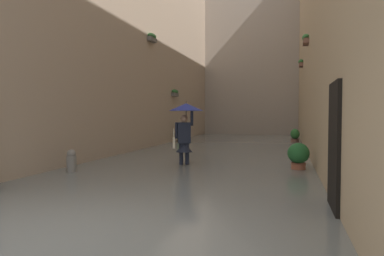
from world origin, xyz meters
name	(u,v)px	position (x,y,z in m)	size (l,w,h in m)	color
ground_plane	(223,154)	(0.00, -10.88, 0.00)	(60.00, 60.00, 0.00)	slate
flood_water	(223,151)	(0.00, -10.88, 0.10)	(7.57, 27.76, 0.19)	slate
building_facade_right	(131,11)	(4.29, -10.88, 6.39)	(2.04, 25.76, 12.79)	tan
building_facade_far	(252,49)	(0.00, -22.66, 6.58)	(10.37, 1.80, 13.16)	#A89989
person_wading	(185,122)	(0.29, -6.10, 1.47)	(1.03, 1.03, 2.09)	#2D2319
potted_plant_near_left	(298,157)	(-2.94, -6.05, 0.53)	(0.58, 0.58, 0.91)	#9E563D
potted_plant_far_left	(295,137)	(-3.05, -16.07, 0.46)	(0.49, 0.49, 0.88)	brown
potted_plant_near_right	(180,138)	(3.06, -14.39, 0.38)	(0.38, 0.38, 0.70)	brown
mooring_bollard	(71,164)	(2.74, -3.99, 0.39)	(0.25, 0.25, 0.78)	gray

